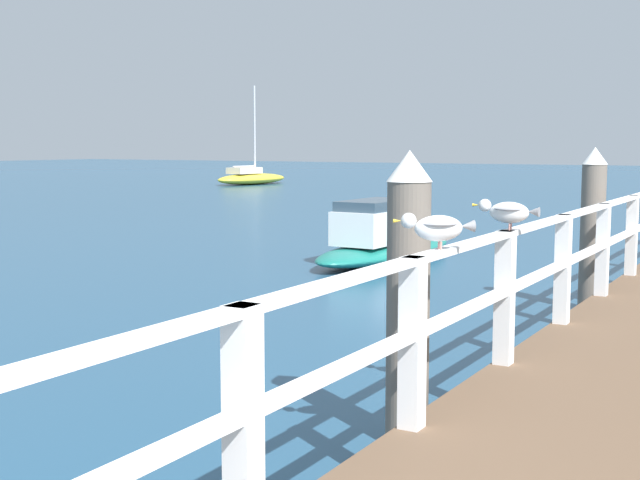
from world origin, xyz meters
The scene contains 6 objects.
dock_piling_near centered at (-1.46, 4.76, 0.97)m, with size 0.29×0.29×1.92m.
dock_piling_far centered at (-1.46, 9.99, 0.97)m, with size 0.29×0.29×1.92m.
seagull_foreground centered at (-1.09, 4.32, 1.49)m, with size 0.41×0.32×0.21m.
seagull_background centered at (-1.09, 5.63, 1.49)m, with size 0.48×0.19×0.21m.
boat_0 centered at (-22.80, 33.76, 0.33)m, with size 2.09×4.68×4.73m.
boat_4 centered at (-5.44, 12.57, 0.34)m, with size 1.40×4.13×1.04m.
Camera 1 is at (0.77, -0.21, 1.96)m, focal length 47.93 mm.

